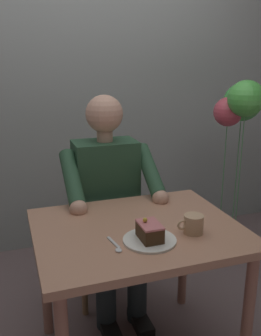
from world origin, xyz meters
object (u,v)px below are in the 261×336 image
at_px(chair, 102,216).
at_px(dessert_spoon, 116,246).
at_px(seated_person, 109,202).
at_px(coffee_cup, 193,224).
at_px(balloon_display, 239,115).
at_px(cake_slice, 149,231).
at_px(dining_table, 138,245).

distance_m(chair, dessert_spoon, 0.84).
distance_m(seated_person, dessert_spoon, 0.65).
height_order(coffee_cup, dessert_spoon, coffee_cup).
relative_size(seated_person, dessert_spoon, 8.70).
height_order(seated_person, balloon_display, balloon_display).
distance_m(coffee_cup, balloon_display, 1.14).
xyz_separation_m(chair, cake_slice, (0.00, 0.79, 0.26)).
height_order(dining_table, dessert_spoon, dessert_spoon).
relative_size(dining_table, dessert_spoon, 6.44).
height_order(dining_table, seated_person, seated_person).
distance_m(dining_table, coffee_cup, 0.28).
bearing_deg(balloon_display, coffee_cup, 46.66).
height_order(seated_person, coffee_cup, seated_person).
bearing_deg(balloon_display, cake_slice, 40.05).
relative_size(cake_slice, coffee_cup, 1.03).
bearing_deg(dessert_spoon, dining_table, -134.31).
bearing_deg(cake_slice, dining_table, -90.74).
distance_m(cake_slice, coffee_cup, 0.21).
bearing_deg(seated_person, cake_slice, 89.83).
xyz_separation_m(dining_table, cake_slice, (0.00, 0.14, 0.14)).
bearing_deg(seated_person, balloon_display, -169.11).
distance_m(cake_slice, dessert_spoon, 0.15).
bearing_deg(seated_person, dessert_spoon, 76.81).
bearing_deg(coffee_cup, dessert_spoon, 2.86).
relative_size(chair, dessert_spoon, 6.21).
bearing_deg(chair, cake_slice, 89.86).
bearing_deg(coffee_cup, seated_person, -71.23).
bearing_deg(chair, coffee_cup, 104.88).
bearing_deg(cake_slice, balloon_display, -139.95).
height_order(chair, balloon_display, balloon_display).
bearing_deg(chair, balloon_display, -179.18).
relative_size(chair, seated_person, 0.71).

